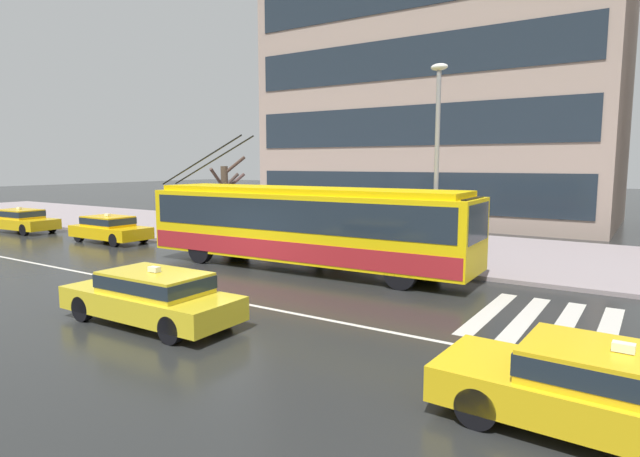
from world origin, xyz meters
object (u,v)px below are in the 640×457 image
at_px(taxi_oncoming_near, 152,295).
at_px(pedestrian_approaching_curb, 317,215).
at_px(taxi_queued_behind_bus, 110,228).
at_px(taxi_oncoming_far, 611,390).
at_px(pedestrian_at_shelter, 335,212).
at_px(pedestrian_walking_past, 369,212).
at_px(street_lamp, 437,150).
at_px(bus_shelter, 337,204).
at_px(trolleybus, 304,224).
at_px(taxi_far_behind, 21,220).
at_px(street_tree_bare, 226,196).

xyz_separation_m(taxi_oncoming_near, pedestrian_approaching_curb, (-1.51, 9.36, 1.04)).
xyz_separation_m(taxi_queued_behind_bus, taxi_oncoming_near, (12.30, -7.45, 0.00)).
bearing_deg(taxi_oncoming_far, pedestrian_at_shelter, 135.16).
xyz_separation_m(pedestrian_walking_past, street_lamp, (3.81, -2.25, 2.55)).
bearing_deg(pedestrian_walking_past, taxi_oncoming_far, -49.69).
xyz_separation_m(taxi_oncoming_near, bus_shelter, (-1.61, 11.06, 1.37)).
xyz_separation_m(trolleybus, bus_shelter, (-0.89, 3.74, 0.46)).
distance_m(trolleybus, taxi_queued_behind_bus, 11.62).
bearing_deg(taxi_oncoming_near, pedestrian_approaching_curb, 99.15).
xyz_separation_m(taxi_queued_behind_bus, pedestrian_walking_past, (11.86, 4.34, 1.02)).
distance_m(taxi_far_behind, pedestrian_at_shelter, 18.31).
bearing_deg(taxi_far_behind, bus_shelter, 12.51).
bearing_deg(taxi_queued_behind_bus, taxi_oncoming_near, -31.21).
xyz_separation_m(taxi_queued_behind_bus, street_tree_bare, (3.86, 4.05, 1.48)).
relative_size(bus_shelter, pedestrian_at_shelter, 2.03).
xyz_separation_m(pedestrian_approaching_curb, street_tree_bare, (-6.94, 2.15, 0.44)).
bearing_deg(street_lamp, bus_shelter, 163.09).
relative_size(pedestrian_approaching_curb, street_tree_bare, 0.48).
bearing_deg(trolleybus, bus_shelter, 103.32).
height_order(taxi_oncoming_near, street_tree_bare, street_tree_bare).
xyz_separation_m(trolleybus, pedestrian_at_shelter, (-1.22, 4.12, 0.06)).
relative_size(taxi_far_behind, taxi_oncoming_near, 0.97).
distance_m(pedestrian_at_shelter, pedestrian_walking_past, 1.54).
xyz_separation_m(taxi_queued_behind_bus, taxi_oncoming_far, (21.85, -7.44, 0.00)).
bearing_deg(bus_shelter, taxi_far_behind, -167.49).
relative_size(taxi_queued_behind_bus, bus_shelter, 1.07).
distance_m(trolleybus, bus_shelter, 3.87).
relative_size(pedestrian_approaching_curb, pedestrian_walking_past, 1.00).
bearing_deg(street_tree_bare, taxi_oncoming_near, -53.71).
distance_m(taxi_far_behind, bus_shelter, 18.57).
bearing_deg(taxi_queued_behind_bus, trolleybus, -0.64).
bearing_deg(street_lamp, street_tree_bare, 170.59).
xyz_separation_m(trolleybus, taxi_oncoming_near, (0.72, -7.32, -0.92)).
relative_size(trolleybus, street_tree_bare, 3.23).
bearing_deg(street_lamp, pedestrian_at_shelter, 160.37).
distance_m(taxi_oncoming_far, street_tree_bare, 21.40).
bearing_deg(pedestrian_at_shelter, street_tree_bare, 179.43).
height_order(trolleybus, taxi_queued_behind_bus, trolleybus).
distance_m(taxi_oncoming_far, pedestrian_approaching_curb, 14.51).
distance_m(pedestrian_walking_past, street_lamp, 5.11).
bearing_deg(pedestrian_approaching_curb, pedestrian_walking_past, 66.55).
height_order(taxi_far_behind, pedestrian_at_shelter, pedestrian_at_shelter).
bearing_deg(pedestrian_walking_past, street_lamp, -30.53).
bearing_deg(taxi_far_behind, pedestrian_walking_past, 13.85).
height_order(trolleybus, street_lamp, street_lamp).
distance_m(taxi_far_behind, taxi_oncoming_far, 30.08).
xyz_separation_m(taxi_oncoming_far, pedestrian_approaching_curb, (-11.06, 9.34, 1.04)).
height_order(taxi_oncoming_near, pedestrian_at_shelter, pedestrian_at_shelter).
bearing_deg(taxi_far_behind, taxi_queued_behind_bus, 3.12).
bearing_deg(street_lamp, taxi_oncoming_far, -57.03).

